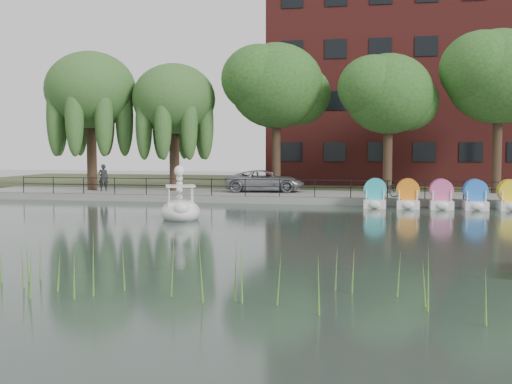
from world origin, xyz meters
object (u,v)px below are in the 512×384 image
(minivan, at_px, (265,179))
(swan_boat, at_px, (181,207))
(pedestrian, at_px, (103,176))
(bicycle, at_px, (385,188))

(minivan, height_order, swan_boat, swan_boat)
(swan_boat, bearing_deg, pedestrian, 108.82)
(pedestrian, bearing_deg, bicycle, 151.81)
(swan_boat, bearing_deg, minivan, 62.43)
(minivan, xyz_separation_m, pedestrian, (-10.18, -1.47, 0.20))
(bicycle, distance_m, pedestrian, 17.62)
(bicycle, bearing_deg, pedestrian, 107.96)
(minivan, distance_m, pedestrian, 10.29)
(minivan, bearing_deg, pedestrian, 91.00)
(minivan, relative_size, pedestrian, 2.86)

